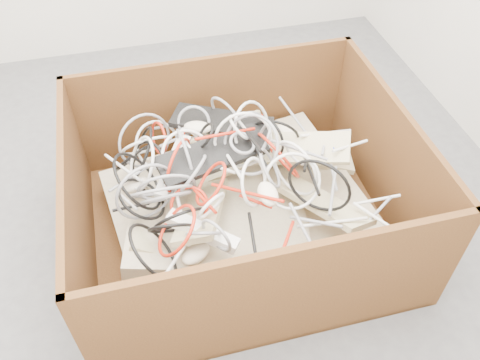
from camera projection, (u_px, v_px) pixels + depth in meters
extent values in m
plane|color=#48484A|center=(194.00, 214.00, 2.25)|extent=(3.00, 3.00, 0.00)
cube|color=#3C210F|center=(241.00, 229.00, 2.17)|extent=(1.28, 1.07, 0.03)
cube|color=#3C210F|center=(214.00, 109.00, 2.33)|extent=(1.28, 0.03, 0.56)
cube|color=#3C210F|center=(281.00, 300.00, 1.63)|extent=(1.28, 0.02, 0.56)
cube|color=#3C210F|center=(387.00, 161.00, 2.09)|extent=(0.02, 1.02, 0.56)
cube|color=#3C210F|center=(79.00, 217.00, 1.87)|extent=(0.03, 1.02, 0.56)
cube|color=#BCB48C|center=(240.00, 215.00, 2.13)|extent=(1.13, 0.97, 0.21)
cube|color=#BCB48C|center=(219.00, 221.00, 2.01)|extent=(0.81, 0.72, 0.22)
cube|color=#C9C18D|center=(194.00, 172.00, 2.12)|extent=(0.44, 0.20, 0.13)
cube|color=#C9C18D|center=(307.00, 155.00, 2.25)|extent=(0.44, 0.27, 0.13)
cube|color=#C9C18D|center=(244.00, 257.00, 1.89)|extent=(0.32, 0.44, 0.05)
cube|color=#C9C18D|center=(188.00, 249.00, 1.87)|extent=(0.43, 0.27, 0.17)
cube|color=#C9C18D|center=(322.00, 203.00, 1.94)|extent=(0.31, 0.43, 0.16)
cube|color=#C9C18D|center=(224.00, 143.00, 2.13)|extent=(0.41, 0.24, 0.16)
cube|color=#C9C18D|center=(202.00, 210.00, 1.86)|extent=(0.28, 0.42, 0.20)
cube|color=#C9C18D|center=(299.00, 148.00, 2.06)|extent=(0.43, 0.32, 0.14)
cube|color=black|center=(222.00, 122.00, 2.09)|extent=(0.44, 0.32, 0.04)
cube|color=black|center=(212.00, 155.00, 1.88)|extent=(0.44, 0.24, 0.05)
ellipsoid|color=beige|center=(135.00, 185.00, 1.94)|extent=(0.13, 0.09, 0.04)
ellipsoid|color=beige|center=(287.00, 132.00, 2.14)|extent=(0.12, 0.13, 0.04)
ellipsoid|color=beige|center=(196.00, 254.00, 1.73)|extent=(0.13, 0.12, 0.04)
ellipsoid|color=beige|center=(268.00, 194.00, 1.72)|extent=(0.07, 0.12, 0.04)
ellipsoid|color=beige|center=(198.00, 127.00, 2.05)|extent=(0.13, 0.11, 0.04)
cube|color=white|center=(173.00, 166.00, 1.95)|extent=(0.19, 0.27, 0.12)
cube|color=white|center=(202.00, 231.00, 1.74)|extent=(0.25, 0.20, 0.09)
cube|color=#0B19AA|center=(339.00, 148.00, 2.03)|extent=(0.06, 0.06, 0.03)
torus|color=gray|center=(270.00, 168.00, 1.82)|extent=(0.11, 0.22, 0.20)
torus|color=#AF1E0C|center=(211.00, 184.00, 1.74)|extent=(0.17, 0.24, 0.19)
torus|color=silver|center=(292.00, 182.00, 1.80)|extent=(0.24, 0.14, 0.20)
torus|color=black|center=(132.00, 158.00, 2.09)|extent=(0.17, 0.19, 0.18)
torus|color=silver|center=(254.00, 182.00, 1.75)|extent=(0.15, 0.21, 0.21)
torus|color=gray|center=(161.00, 191.00, 1.80)|extent=(0.30, 0.20, 0.23)
torus|color=gray|center=(167.00, 188.00, 1.82)|extent=(0.30, 0.11, 0.29)
torus|color=silver|center=(252.00, 130.00, 1.98)|extent=(0.26, 0.22, 0.30)
torus|color=gray|center=(250.00, 119.00, 2.08)|extent=(0.14, 0.05, 0.13)
torus|color=black|center=(205.00, 135.00, 1.91)|extent=(0.10, 0.16, 0.13)
torus|color=black|center=(319.00, 186.00, 1.77)|extent=(0.26, 0.23, 0.34)
torus|color=gray|center=(216.00, 236.00, 1.67)|extent=(0.10, 0.14, 0.16)
torus|color=black|center=(171.00, 228.00, 1.72)|extent=(0.23, 0.13, 0.20)
torus|color=gray|center=(194.00, 123.00, 2.05)|extent=(0.19, 0.13, 0.17)
torus|color=gray|center=(192.00, 174.00, 1.84)|extent=(0.15, 0.21, 0.22)
torus|color=silver|center=(239.00, 127.00, 1.90)|extent=(0.11, 0.16, 0.13)
torus|color=silver|center=(296.00, 154.00, 1.93)|extent=(0.08, 0.15, 0.16)
torus|color=black|center=(149.00, 168.00, 1.94)|extent=(0.18, 0.25, 0.28)
torus|color=black|center=(138.00, 181.00, 1.85)|extent=(0.21, 0.34, 0.27)
torus|color=#AF1E0C|center=(159.00, 138.00, 2.04)|extent=(0.08, 0.15, 0.14)
torus|color=#AF1E0C|center=(177.00, 230.00, 1.67)|extent=(0.20, 0.28, 0.21)
torus|color=#AF1E0C|center=(178.00, 165.00, 1.89)|extent=(0.18, 0.25, 0.30)
torus|color=black|center=(179.00, 219.00, 1.78)|extent=(0.28, 0.15, 0.25)
torus|color=gray|center=(166.00, 198.00, 1.81)|extent=(0.25, 0.17, 0.19)
torus|color=silver|center=(127.00, 171.00, 1.98)|extent=(0.22, 0.22, 0.24)
torus|color=black|center=(275.00, 134.00, 2.11)|extent=(0.21, 0.17, 0.21)
torus|color=silver|center=(294.00, 169.00, 1.90)|extent=(0.16, 0.30, 0.33)
torus|color=gray|center=(186.00, 160.00, 1.93)|extent=(0.05, 0.34, 0.34)
torus|color=gray|center=(262.00, 141.00, 1.93)|extent=(0.09, 0.21, 0.21)
torus|color=black|center=(141.00, 153.00, 2.02)|extent=(0.15, 0.26, 0.25)
torus|color=#AF1E0C|center=(279.00, 156.00, 1.93)|extent=(0.19, 0.31, 0.27)
torus|color=black|center=(142.00, 199.00, 1.87)|extent=(0.23, 0.28, 0.17)
torus|color=gray|center=(146.00, 192.00, 1.82)|extent=(0.27, 0.11, 0.28)
torus|color=silver|center=(158.00, 145.00, 2.10)|extent=(0.23, 0.20, 0.24)
torus|color=silver|center=(199.00, 148.00, 1.98)|extent=(0.18, 0.28, 0.23)
torus|color=silver|center=(243.00, 140.00, 1.91)|extent=(0.31, 0.10, 0.30)
torus|color=silver|center=(142.00, 163.00, 1.90)|extent=(0.16, 0.30, 0.27)
torus|color=silver|center=(187.00, 155.00, 1.90)|extent=(0.25, 0.17, 0.20)
torus|color=gray|center=(145.00, 141.00, 2.06)|extent=(0.31, 0.14, 0.33)
torus|color=silver|center=(147.00, 146.00, 2.03)|extent=(0.23, 0.16, 0.18)
torus|color=gray|center=(251.00, 145.00, 1.85)|extent=(0.27, 0.24, 0.24)
torus|color=gray|center=(242.00, 143.00, 1.86)|extent=(0.13, 0.14, 0.06)
torus|color=black|center=(153.00, 251.00, 1.68)|extent=(0.20, 0.32, 0.26)
torus|color=#AF1E0C|center=(189.00, 205.00, 1.79)|extent=(0.18, 0.15, 0.13)
torus|color=gray|center=(227.00, 115.00, 2.08)|extent=(0.14, 0.23, 0.26)
torus|color=silver|center=(211.00, 206.00, 1.71)|extent=(0.16, 0.09, 0.16)
torus|color=gray|center=(204.00, 233.00, 1.69)|extent=(0.17, 0.11, 0.15)
torus|color=black|center=(271.00, 138.00, 2.06)|extent=(0.09, 0.19, 0.21)
cylinder|color=silver|center=(181.00, 214.00, 1.78)|extent=(0.02, 0.25, 0.08)
cylinder|color=gray|center=(316.00, 222.00, 1.74)|extent=(0.15, 0.14, 0.07)
cylinder|color=gray|center=(369.00, 220.00, 1.83)|extent=(0.23, 0.14, 0.07)
cylinder|color=gray|center=(294.00, 117.00, 2.26)|extent=(0.09, 0.25, 0.08)
cylinder|color=silver|center=(350.00, 146.00, 2.01)|extent=(0.17, 0.06, 0.03)
cylinder|color=gray|center=(299.00, 150.00, 1.89)|extent=(0.20, 0.12, 0.06)
cylinder|color=black|center=(310.00, 172.00, 1.86)|extent=(0.05, 0.26, 0.05)
cylinder|color=silver|center=(127.00, 201.00, 1.86)|extent=(0.08, 0.11, 0.02)
cylinder|color=gray|center=(332.00, 170.00, 1.99)|extent=(0.04, 0.19, 0.06)
cylinder|color=silver|center=(212.00, 165.00, 1.86)|extent=(0.15, 0.16, 0.04)
cylinder|color=black|center=(306.00, 161.00, 1.88)|extent=(0.07, 0.12, 0.03)
cylinder|color=silver|center=(377.00, 200.00, 1.92)|extent=(0.17, 0.05, 0.06)
cylinder|color=gray|center=(129.00, 179.00, 1.91)|extent=(0.16, 0.10, 0.03)
cylinder|color=gray|center=(302.00, 226.00, 1.72)|extent=(0.04, 0.18, 0.06)
cylinder|color=silver|center=(332.00, 222.00, 1.77)|extent=(0.26, 0.03, 0.03)
cylinder|color=black|center=(254.00, 142.00, 1.83)|extent=(0.03, 0.15, 0.05)
cylinder|color=black|center=(256.00, 148.00, 1.88)|extent=(0.06, 0.19, 0.05)
cylinder|color=#AF1E0C|center=(288.00, 238.00, 1.67)|extent=(0.11, 0.17, 0.06)
cylinder|color=#AF1E0C|center=(246.00, 193.00, 1.73)|extent=(0.21, 0.22, 0.09)
cylinder|color=silver|center=(326.00, 133.00, 2.12)|extent=(0.26, 0.07, 0.08)
cylinder|color=gray|center=(182.00, 137.00, 2.06)|extent=(0.21, 0.16, 0.07)
cylinder|color=#AF1E0C|center=(235.00, 119.00, 2.15)|extent=(0.27, 0.07, 0.07)
cylinder|color=silver|center=(234.00, 166.00, 1.79)|extent=(0.02, 0.18, 0.06)
cylinder|color=#AF1E0C|center=(205.00, 201.00, 1.75)|extent=(0.06, 0.14, 0.03)
cylinder|color=gray|center=(183.00, 154.00, 1.90)|extent=(0.23, 0.07, 0.06)
cylinder|color=silver|center=(383.00, 223.00, 1.79)|extent=(0.14, 0.24, 0.03)
cylinder|color=black|center=(131.00, 207.00, 1.84)|extent=(0.14, 0.03, 0.03)
cylinder|color=#AF1E0C|center=(256.00, 201.00, 1.75)|extent=(0.11, 0.08, 0.04)
cylinder|color=#AF1E0C|center=(225.00, 134.00, 1.87)|extent=(0.24, 0.06, 0.05)
cylinder|color=#AF1E0C|center=(183.00, 128.00, 2.08)|extent=(0.05, 0.30, 0.05)
cylinder|color=gray|center=(174.00, 124.00, 2.13)|extent=(0.19, 0.02, 0.03)
cylinder|color=silver|center=(173.00, 264.00, 1.64)|extent=(0.17, 0.22, 0.04)
cylinder|color=gray|center=(333.00, 190.00, 1.87)|extent=(0.13, 0.24, 0.03)
cylinder|color=black|center=(253.00, 235.00, 1.73)|extent=(0.04, 0.18, 0.05)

